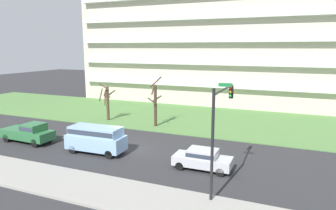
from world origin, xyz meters
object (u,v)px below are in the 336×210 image
(sedan_silver_near_left, at_px, (202,158))
(van_blue_center_left, at_px, (96,137))
(tree_left, at_px, (155,104))
(pickup_green_center_right, at_px, (29,132))
(traffic_signal_mast, at_px, (220,119))
(tree_far_left, at_px, (107,101))

(sedan_silver_near_left, relative_size, van_blue_center_left, 0.84)
(tree_left, bearing_deg, pickup_green_center_right, -130.38)
(traffic_signal_mast, bearing_deg, sedan_silver_near_left, 123.50)
(tree_left, relative_size, pickup_green_center_right, 1.07)
(tree_far_left, relative_size, sedan_silver_near_left, 1.09)
(traffic_signal_mast, bearing_deg, tree_left, 128.94)
(van_blue_center_left, distance_m, pickup_green_center_right, 7.78)
(tree_far_left, xyz_separation_m, tree_left, (6.84, -0.38, 0.23))
(tree_left, bearing_deg, tree_far_left, 176.85)
(tree_far_left, distance_m, van_blue_center_left, 12.20)
(van_blue_center_left, bearing_deg, pickup_green_center_right, 178.18)
(sedan_silver_near_left, bearing_deg, tree_far_left, 145.18)
(van_blue_center_left, relative_size, pickup_green_center_right, 0.96)
(sedan_silver_near_left, bearing_deg, van_blue_center_left, 179.54)
(tree_left, xyz_separation_m, van_blue_center_left, (-0.95, -10.25, -1.34))
(sedan_silver_near_left, distance_m, van_blue_center_left, 9.66)
(pickup_green_center_right, height_order, traffic_signal_mast, traffic_signal_mast)
(sedan_silver_near_left, relative_size, pickup_green_center_right, 0.81)
(tree_left, xyz_separation_m, pickup_green_center_right, (-8.72, -10.26, -1.72))
(tree_far_left, bearing_deg, sedan_silver_near_left, -34.36)
(tree_left, distance_m, traffic_signal_mast, 16.93)
(tree_far_left, relative_size, traffic_signal_mast, 0.70)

